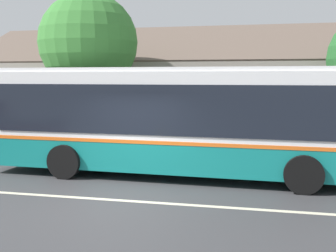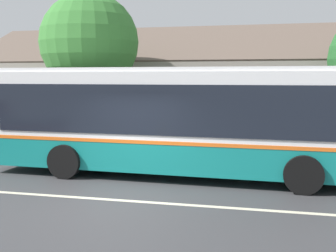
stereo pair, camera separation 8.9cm
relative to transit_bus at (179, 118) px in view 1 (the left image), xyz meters
The scene contains 7 objects.
ground_plane 3.52m from the transit_bus, 108.95° to the right, with size 300.00×300.00×0.00m, color #38383A.
sidewalk_far 3.65m from the transit_bus, 107.83° to the left, with size 60.00×3.00×0.15m, color #ADAAA3.
lane_divider_stripe 3.52m from the transit_bus, 108.95° to the right, with size 60.00×0.16×0.01m, color beige.
community_building 10.37m from the transit_bus, 80.28° to the left, with size 27.59×9.06×6.63m.
transit_bus is the anchor object (origin of this frame).
bench_down_street 4.48m from the transit_bus, 134.35° to the left, with size 1.79×0.51×0.94m.
street_tree_secondary 6.30m from the transit_bus, 140.14° to the left, with size 3.91×3.91×6.27m.
Camera 1 is at (3.37, -9.32, 2.95)m, focal length 45.00 mm.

